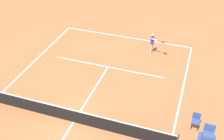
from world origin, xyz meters
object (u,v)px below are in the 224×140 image
tennis_ball (141,58)px  player_serving (153,42)px  courtside_chair_mid (196,120)px  umpire_chair (207,139)px

tennis_ball → player_serving: bearing=-118.8°
tennis_ball → courtside_chair_mid: courtside_chair_mid is taller
player_serving → tennis_ball: (0.58, 1.06, -1.00)m
player_serving → tennis_ball: bearing=-12.8°
tennis_ball → courtside_chair_mid: 7.54m
tennis_ball → umpire_chair: size_ratio=0.03×
player_serving → umpire_chair: 10.35m
tennis_ball → umpire_chair: umpire_chair is taller
umpire_chair → courtside_chair_mid: 2.56m
umpire_chair → courtside_chair_mid: size_ratio=2.54×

